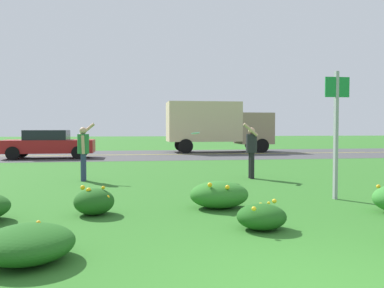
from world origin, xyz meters
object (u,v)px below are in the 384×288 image
object	(u,v)px
person_thrower_green_shirt	(83,149)
person_catcher_dark_shirt	(251,148)
box_truck_tan	(217,124)
frisbee_pale_blue	(195,133)
car_red_center_left	(49,144)
sign_post_near_path	(336,122)

from	to	relation	value
person_thrower_green_shirt	person_catcher_dark_shirt	xyz separation A→B (m)	(5.09, -0.19, -0.01)
person_catcher_dark_shirt	box_truck_tan	bearing A→B (deg)	82.17
frisbee_pale_blue	person_thrower_green_shirt	bearing A→B (deg)	179.30
person_thrower_green_shirt	person_catcher_dark_shirt	bearing A→B (deg)	-2.19
frisbee_pale_blue	car_red_center_left	size ratio (longest dim) A/B	0.06
sign_post_near_path	frisbee_pale_blue	size ratio (longest dim) A/B	10.24
frisbee_pale_blue	box_truck_tan	size ratio (longest dim) A/B	0.04
person_thrower_green_shirt	sign_post_near_path	bearing A→B (deg)	-34.83
sign_post_near_path	person_thrower_green_shirt	xyz separation A→B (m)	(-5.84, 4.06, -0.74)
car_red_center_left	box_truck_tan	distance (m)	10.58
frisbee_pale_blue	car_red_center_left	world-z (taller)	frisbee_pale_blue
person_thrower_green_shirt	box_truck_tan	distance (m)	15.27
person_thrower_green_shirt	frisbee_pale_blue	distance (m)	3.39
person_catcher_dark_shirt	box_truck_tan	world-z (taller)	box_truck_tan
person_thrower_green_shirt	frisbee_pale_blue	bearing A→B (deg)	-0.70
sign_post_near_path	box_truck_tan	size ratio (longest dim) A/B	0.42
person_thrower_green_shirt	car_red_center_left	size ratio (longest dim) A/B	0.38
sign_post_near_path	person_catcher_dark_shirt	distance (m)	4.01
box_truck_tan	sign_post_near_path	bearing A→B (deg)	-93.70
sign_post_near_path	box_truck_tan	world-z (taller)	box_truck_tan
person_catcher_dark_shirt	car_red_center_left	bearing A→B (deg)	128.94
sign_post_near_path	person_catcher_dark_shirt	size ratio (longest dim) A/B	1.63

